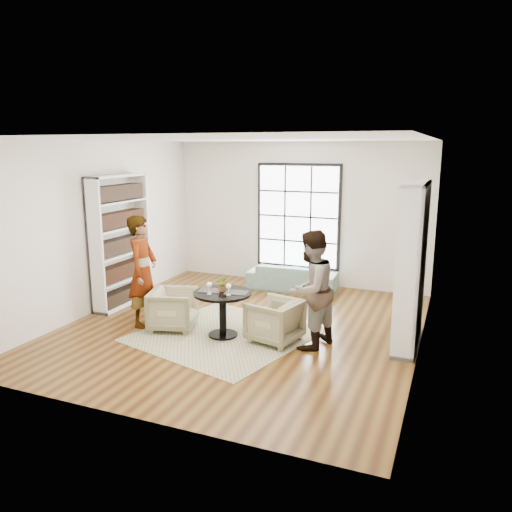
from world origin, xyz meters
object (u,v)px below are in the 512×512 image
at_px(armchair_right, 274,321).
at_px(armchair_left, 173,309).
at_px(flower_centerpiece, 223,284).
at_px(sofa, 292,277).
at_px(person_left, 143,271).
at_px(person_right, 311,290).
at_px(wine_glass_left, 209,285).
at_px(wine_glass_right, 229,287).
at_px(pedestal_table, 223,304).

bearing_deg(armchair_right, armchair_left, -72.94).
relative_size(armchair_right, flower_centerpiece, 3.23).
height_order(sofa, armchair_left, armchair_left).
height_order(person_left, person_right, person_left).
bearing_deg(wine_glass_left, person_right, 10.46).
distance_m(armchair_right, wine_glass_left, 1.12).
bearing_deg(wine_glass_right, wine_glass_left, -168.61).
relative_size(person_right, wine_glass_right, 9.67).
xyz_separation_m(pedestal_table, flower_centerpiece, (-0.01, 0.05, 0.31)).
bearing_deg(armchair_right, wine_glass_left, -60.42).
distance_m(armchair_right, person_right, 0.77).
bearing_deg(pedestal_table, sofa, 86.55).
distance_m(sofa, armchair_left, 3.11).
bearing_deg(person_left, person_right, -98.52).
relative_size(armchair_left, wine_glass_left, 3.79).
height_order(armchair_left, wine_glass_left, wine_glass_left).
xyz_separation_m(armchair_left, wine_glass_left, (0.75, -0.17, 0.52)).
bearing_deg(flower_centerpiece, armchair_right, 4.33).
height_order(sofa, armchair_right, armchair_right).
height_order(armchair_left, armchair_right, armchair_left).
bearing_deg(sofa, person_left, 58.00).
relative_size(pedestal_table, armchair_right, 1.25).
bearing_deg(person_right, flower_centerpiece, -68.64).
distance_m(armchair_left, flower_centerpiece, 1.01).
relative_size(person_left, wine_glass_left, 9.58).
bearing_deg(person_left, flower_centerpiece, -98.82).
bearing_deg(armchair_left, flower_centerpiece, -103.35).
relative_size(person_left, flower_centerpiece, 8.20).
distance_m(wine_glass_left, wine_glass_right, 0.30).
relative_size(sofa, person_right, 1.04).
bearing_deg(pedestal_table, flower_centerpiece, 102.22).
distance_m(sofa, armchair_right, 2.88).
bearing_deg(wine_glass_right, flower_centerpiece, 136.60).
distance_m(sofa, wine_glass_left, 3.15).
relative_size(armchair_left, flower_centerpiece, 3.25).
relative_size(sofa, flower_centerpiece, 8.13).
height_order(person_right, wine_glass_left, person_right).
height_order(wine_glass_left, wine_glass_right, wine_glass_left).
distance_m(wine_glass_left, flower_centerpiece, 0.25).
xyz_separation_m(armchair_left, wine_glass_right, (1.04, -0.11, 0.52)).
xyz_separation_m(sofa, person_left, (-1.61, -2.92, 0.65)).
height_order(armchair_right, flower_centerpiece, flower_centerpiece).
height_order(armchair_right, person_right, person_right).
xyz_separation_m(pedestal_table, wine_glass_right, (0.15, -0.11, 0.32)).
relative_size(pedestal_table, armchair_left, 1.24).
bearing_deg(armchair_right, flower_centerpiece, -72.36).
height_order(pedestal_table, armchair_left, pedestal_table).
relative_size(armchair_left, person_left, 0.40).
bearing_deg(wine_glass_left, person_left, 172.72).
distance_m(pedestal_table, person_left, 1.49).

